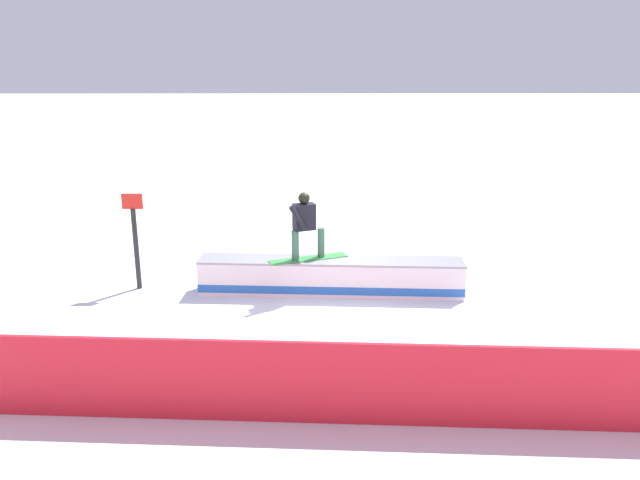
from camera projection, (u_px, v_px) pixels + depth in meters
ground_plane at (331, 293)px, 12.41m from camera, size 120.00×120.00×0.00m
grind_box at (331, 278)px, 12.32m from camera, size 5.15×0.96×0.70m
snowboarder at (305, 224)px, 12.00m from camera, size 1.55×0.82×1.32m
safety_fence at (340, 384)px, 7.93m from camera, size 9.36×0.61×1.12m
trail_marker at (135, 239)px, 12.38m from camera, size 0.40×0.10×1.94m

